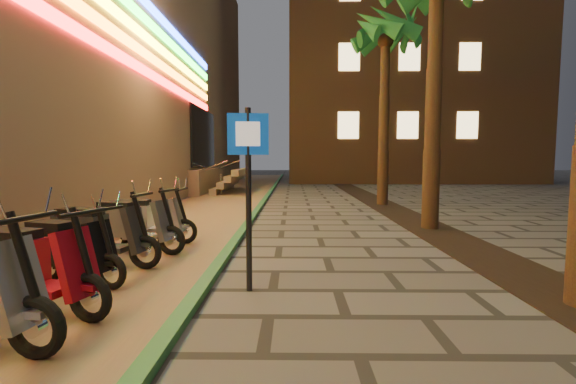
{
  "coord_description": "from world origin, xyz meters",
  "views": [
    {
      "loc": [
        0.26,
        -2.32,
        1.68
      ],
      "look_at": [
        0.19,
        3.36,
        1.2
      ],
      "focal_mm": 24.0,
      "sensor_mm": 36.0,
      "label": 1
    }
  ],
  "objects_px": {
    "scooter_6": "(28,267)",
    "scooter_7": "(65,249)",
    "scooter_10": "(146,219)",
    "scooter_8": "(96,234)",
    "scooter_9": "(131,224)",
    "pedestrian_sign": "(248,174)"
  },
  "relations": [
    {
      "from": "scooter_7",
      "to": "scooter_9",
      "type": "bearing_deg",
      "value": 103.4
    },
    {
      "from": "scooter_8",
      "to": "scooter_9",
      "type": "relative_size",
      "value": 1.01
    },
    {
      "from": "scooter_6",
      "to": "scooter_10",
      "type": "relative_size",
      "value": 1.04
    },
    {
      "from": "scooter_6",
      "to": "scooter_10",
      "type": "bearing_deg",
      "value": 106.87
    },
    {
      "from": "scooter_7",
      "to": "scooter_8",
      "type": "height_order",
      "value": "scooter_8"
    },
    {
      "from": "pedestrian_sign",
      "to": "scooter_7",
      "type": "height_order",
      "value": "pedestrian_sign"
    },
    {
      "from": "scooter_6",
      "to": "scooter_10",
      "type": "distance_m",
      "value": 3.52
    },
    {
      "from": "scooter_7",
      "to": "scooter_9",
      "type": "height_order",
      "value": "scooter_9"
    },
    {
      "from": "scooter_8",
      "to": "scooter_10",
      "type": "bearing_deg",
      "value": 92.93
    },
    {
      "from": "scooter_6",
      "to": "scooter_8",
      "type": "xyz_separation_m",
      "value": [
        -0.21,
        1.84,
        0.0
      ]
    },
    {
      "from": "scooter_7",
      "to": "pedestrian_sign",
      "type": "bearing_deg",
      "value": 12.42
    },
    {
      "from": "scooter_10",
      "to": "pedestrian_sign",
      "type": "bearing_deg",
      "value": -48.32
    },
    {
      "from": "scooter_6",
      "to": "scooter_7",
      "type": "height_order",
      "value": "scooter_6"
    },
    {
      "from": "scooter_9",
      "to": "scooter_10",
      "type": "relative_size",
      "value": 1.05
    },
    {
      "from": "scooter_7",
      "to": "scooter_8",
      "type": "relative_size",
      "value": 0.9
    },
    {
      "from": "scooter_8",
      "to": "scooter_7",
      "type": "bearing_deg",
      "value": -81.41
    },
    {
      "from": "scooter_9",
      "to": "scooter_10",
      "type": "bearing_deg",
      "value": 103.61
    },
    {
      "from": "scooter_7",
      "to": "scooter_8",
      "type": "xyz_separation_m",
      "value": [
        -0.01,
        0.83,
        0.04
      ]
    },
    {
      "from": "pedestrian_sign",
      "to": "scooter_9",
      "type": "height_order",
      "value": "pedestrian_sign"
    },
    {
      "from": "scooter_6",
      "to": "scooter_7",
      "type": "bearing_deg",
      "value": 116.7
    },
    {
      "from": "scooter_8",
      "to": "scooter_9",
      "type": "height_order",
      "value": "scooter_8"
    },
    {
      "from": "scooter_9",
      "to": "scooter_10",
      "type": "distance_m",
      "value": 0.74
    }
  ]
}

